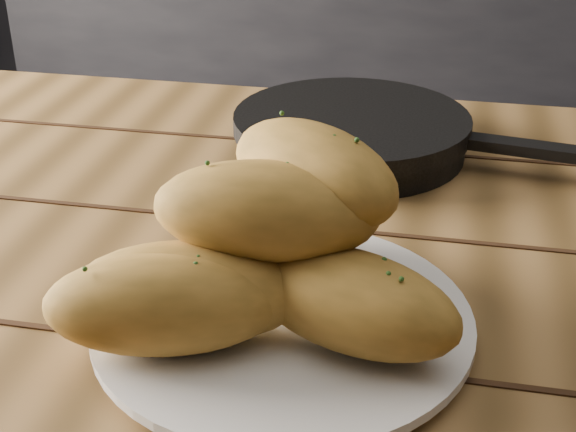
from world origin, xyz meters
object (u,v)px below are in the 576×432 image
(table, at_px, (283,374))
(skillet, at_px, (353,133))
(plate, at_px, (283,322))
(bread_rolls, at_px, (262,253))

(table, xyz_separation_m, skillet, (0.02, 0.29, 0.12))
(plate, xyz_separation_m, skillet, (0.01, 0.36, 0.01))
(table, relative_size, skillet, 3.42)
(table, relative_size, plate, 4.79)
(table, xyz_separation_m, plate, (0.01, -0.07, 0.11))
(plate, height_order, bread_rolls, bread_rolls)
(table, bearing_deg, bread_rolls, -89.25)
(plate, relative_size, bread_rolls, 0.94)
(table, height_order, bread_rolls, bread_rolls)
(plate, bearing_deg, skillet, 88.89)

